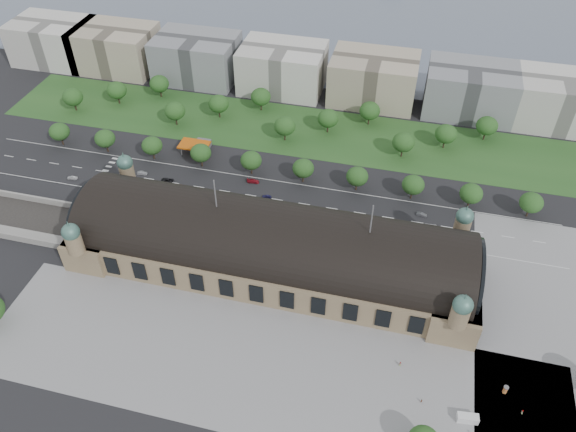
% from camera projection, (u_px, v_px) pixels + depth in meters
% --- Properties ---
extents(ground, '(900.00, 900.00, 0.00)m').
position_uv_depth(ground, '(272.00, 265.00, 213.75)').
color(ground, black).
rests_on(ground, ground).
extents(station, '(150.00, 48.40, 44.30)m').
position_uv_depth(station, '(271.00, 246.00, 206.88)').
color(station, '#8A7756').
rests_on(station, ground).
extents(track_cutting, '(70.00, 24.00, 3.10)m').
position_uv_depth(track_cutting, '(14.00, 221.00, 231.51)').
color(track_cutting, black).
rests_on(track_cutting, ground).
extents(plaza_south, '(190.00, 48.00, 0.12)m').
position_uv_depth(plaza_south, '(266.00, 368.00, 180.19)').
color(plaza_south, gray).
rests_on(plaza_south, ground).
extents(plaza_east, '(56.00, 100.00, 0.12)m').
position_uv_depth(plaza_east, '(557.00, 318.00, 195.20)').
color(plaza_east, gray).
rests_on(plaza_east, ground).
extents(road_slab, '(260.00, 26.00, 0.10)m').
position_uv_depth(road_slab, '(251.00, 195.00, 244.78)').
color(road_slab, black).
rests_on(road_slab, ground).
extents(grass_belt, '(300.00, 45.00, 0.10)m').
position_uv_depth(grass_belt, '(292.00, 129.00, 283.58)').
color(grass_belt, '#255020').
rests_on(grass_belt, ground).
extents(petrol_station, '(14.00, 13.00, 5.05)m').
position_uv_depth(petrol_station, '(199.00, 144.00, 268.61)').
color(petrol_station, '#C4530B').
rests_on(petrol_station, ground).
extents(office_0, '(45.00, 32.00, 24.00)m').
position_uv_depth(office_0, '(54.00, 41.00, 332.36)').
color(office_0, silver).
rests_on(office_0, ground).
extents(office_1, '(45.00, 32.00, 24.00)m').
position_uv_depth(office_1, '(116.00, 48.00, 325.15)').
color(office_1, '#B0A28A').
rests_on(office_1, ground).
extents(office_2, '(45.00, 32.00, 24.00)m').
position_uv_depth(office_2, '(197.00, 58.00, 316.14)').
color(office_2, gray).
rests_on(office_2, ground).
extents(office_3, '(45.00, 32.00, 24.00)m').
position_uv_depth(office_3, '(282.00, 68.00, 307.14)').
color(office_3, silver).
rests_on(office_3, ground).
extents(office_4, '(45.00, 32.00, 24.00)m').
position_uv_depth(office_4, '(373.00, 79.00, 298.13)').
color(office_4, '#B0A28A').
rests_on(office_4, ground).
extents(office_5, '(45.00, 32.00, 24.00)m').
position_uv_depth(office_5, '(470.00, 90.00, 289.12)').
color(office_5, gray).
rests_on(office_5, ground).
extents(office_6, '(45.00, 32.00, 24.00)m').
position_uv_depth(office_6, '(562.00, 101.00, 281.02)').
color(office_6, silver).
rests_on(office_6, ground).
extents(tree_row_0, '(9.60, 9.60, 11.52)m').
position_uv_depth(tree_row_0, '(59.00, 132.00, 268.66)').
color(tree_row_0, '#2D2116').
rests_on(tree_row_0, ground).
extents(tree_row_1, '(9.60, 9.60, 11.52)m').
position_uv_depth(tree_row_1, '(105.00, 139.00, 264.34)').
color(tree_row_1, '#2D2116').
rests_on(tree_row_1, ground).
extents(tree_row_2, '(9.60, 9.60, 11.52)m').
position_uv_depth(tree_row_2, '(152.00, 146.00, 260.02)').
color(tree_row_2, '#2D2116').
rests_on(tree_row_2, ground).
extents(tree_row_3, '(9.60, 9.60, 11.52)m').
position_uv_depth(tree_row_3, '(201.00, 153.00, 255.69)').
color(tree_row_3, '#2D2116').
rests_on(tree_row_3, ground).
extents(tree_row_4, '(9.60, 9.60, 11.52)m').
position_uv_depth(tree_row_4, '(251.00, 160.00, 251.37)').
color(tree_row_4, '#2D2116').
rests_on(tree_row_4, ground).
extents(tree_row_5, '(9.60, 9.60, 11.52)m').
position_uv_depth(tree_row_5, '(303.00, 168.00, 247.05)').
color(tree_row_5, '#2D2116').
rests_on(tree_row_5, ground).
extents(tree_row_6, '(9.60, 9.60, 11.52)m').
position_uv_depth(tree_row_6, '(357.00, 176.00, 242.72)').
color(tree_row_6, '#2D2116').
rests_on(tree_row_6, ground).
extents(tree_row_7, '(9.60, 9.60, 11.52)m').
position_uv_depth(tree_row_7, '(413.00, 185.00, 238.40)').
color(tree_row_7, '#2D2116').
rests_on(tree_row_7, ground).
extents(tree_row_8, '(9.60, 9.60, 11.52)m').
position_uv_depth(tree_row_8, '(471.00, 194.00, 234.08)').
color(tree_row_8, '#2D2116').
rests_on(tree_row_8, ground).
extents(tree_row_9, '(9.60, 9.60, 11.52)m').
position_uv_depth(tree_row_9, '(531.00, 203.00, 229.75)').
color(tree_row_9, '#2D2116').
rests_on(tree_row_9, ground).
extents(tree_belt_0, '(10.40, 10.40, 12.48)m').
position_uv_depth(tree_belt_0, '(73.00, 97.00, 291.70)').
color(tree_belt_0, '#2D2116').
rests_on(tree_belt_0, ground).
extents(tree_belt_1, '(10.40, 10.40, 12.48)m').
position_uv_depth(tree_belt_1, '(117.00, 90.00, 296.94)').
color(tree_belt_1, '#2D2116').
rests_on(tree_belt_1, ground).
extents(tree_belt_2, '(10.40, 10.40, 12.48)m').
position_uv_depth(tree_belt_2, '(159.00, 84.00, 302.18)').
color(tree_belt_2, '#2D2116').
rests_on(tree_belt_2, ground).
extents(tree_belt_3, '(10.40, 10.40, 12.48)m').
position_uv_depth(tree_belt_3, '(175.00, 111.00, 281.44)').
color(tree_belt_3, '#2D2116').
rests_on(tree_belt_3, ground).
extents(tree_belt_4, '(10.40, 10.40, 12.48)m').
position_uv_depth(tree_belt_4, '(219.00, 104.00, 286.67)').
color(tree_belt_4, '#2D2116').
rests_on(tree_belt_4, ground).
extents(tree_belt_5, '(10.40, 10.40, 12.48)m').
position_uv_depth(tree_belt_5, '(261.00, 97.00, 291.91)').
color(tree_belt_5, '#2D2116').
rests_on(tree_belt_5, ground).
extents(tree_belt_6, '(10.40, 10.40, 12.48)m').
position_uv_depth(tree_belt_6, '(285.00, 126.00, 271.17)').
color(tree_belt_6, '#2D2116').
rests_on(tree_belt_6, ground).
extents(tree_belt_7, '(10.40, 10.40, 12.48)m').
position_uv_depth(tree_belt_7, '(328.00, 118.00, 276.41)').
color(tree_belt_7, '#2D2116').
rests_on(tree_belt_7, ground).
extents(tree_belt_8, '(10.40, 10.40, 12.48)m').
position_uv_depth(tree_belt_8, '(370.00, 111.00, 281.65)').
color(tree_belt_8, '#2D2116').
rests_on(tree_belt_8, ground).
extents(tree_belt_9, '(10.40, 10.40, 12.48)m').
position_uv_depth(tree_belt_9, '(403.00, 142.00, 260.90)').
color(tree_belt_9, '#2D2116').
rests_on(tree_belt_9, ground).
extents(tree_belt_10, '(10.40, 10.40, 12.48)m').
position_uv_depth(tree_belt_10, '(446.00, 134.00, 266.14)').
color(tree_belt_10, '#2D2116').
rests_on(tree_belt_10, ground).
extents(tree_belt_11, '(10.40, 10.40, 12.48)m').
position_uv_depth(tree_belt_11, '(487.00, 126.00, 271.38)').
color(tree_belt_11, '#2D2116').
rests_on(tree_belt_11, ground).
extents(traffic_car_0, '(4.78, 2.33, 1.57)m').
position_uv_depth(traffic_car_0, '(72.00, 178.00, 252.92)').
color(traffic_car_0, silver).
rests_on(traffic_car_0, ground).
extents(traffic_car_1, '(4.65, 2.15, 1.48)m').
position_uv_depth(traffic_car_1, '(142.00, 173.00, 255.42)').
color(traffic_car_1, gray).
rests_on(traffic_car_1, ground).
extents(traffic_car_2, '(5.70, 2.74, 1.57)m').
position_uv_depth(traffic_car_2, '(167.00, 180.00, 251.45)').
color(traffic_car_2, black).
rests_on(traffic_car_2, ground).
extents(traffic_car_3, '(5.68, 2.83, 1.59)m').
position_uv_depth(traffic_car_3, '(253.00, 181.00, 251.00)').
color(traffic_car_3, maroon).
rests_on(traffic_car_3, ground).
extents(traffic_car_4, '(4.10, 1.96, 1.35)m').
position_uv_depth(traffic_car_4, '(267.00, 196.00, 243.19)').
color(traffic_car_4, '#1D1B4C').
rests_on(traffic_car_4, ground).
extents(traffic_car_5, '(4.44, 1.99, 1.41)m').
position_uv_depth(traffic_car_5, '(422.00, 214.00, 234.38)').
color(traffic_car_5, '#53555A').
rests_on(traffic_car_5, ground).
extents(traffic_car_6, '(5.63, 2.84, 1.53)m').
position_uv_depth(traffic_car_6, '(430.00, 226.00, 228.92)').
color(traffic_car_6, '#BDBCBF').
rests_on(traffic_car_6, ground).
extents(parked_car_0, '(4.06, 3.02, 1.28)m').
position_uv_depth(parked_car_0, '(112.00, 192.00, 245.71)').
color(parked_car_0, black).
rests_on(parked_car_0, ground).
extents(parked_car_1, '(5.66, 4.66, 1.44)m').
position_uv_depth(parked_car_1, '(149.00, 198.00, 242.52)').
color(parked_car_1, maroon).
rests_on(parked_car_1, ground).
extents(parked_car_2, '(5.55, 4.56, 1.51)m').
position_uv_depth(parked_car_2, '(192.00, 205.00, 238.87)').
color(parked_car_2, '#1B214D').
rests_on(parked_car_2, ground).
extents(parked_car_3, '(5.15, 3.99, 1.64)m').
position_uv_depth(parked_car_3, '(187.00, 204.00, 239.22)').
color(parked_car_3, slate).
rests_on(parked_car_3, ground).
extents(parked_car_4, '(4.16, 3.64, 1.36)m').
position_uv_depth(parked_car_4, '(189.00, 205.00, 239.18)').
color(parked_car_4, white).
rests_on(parked_car_4, ground).
extents(parked_car_5, '(5.23, 4.78, 1.36)m').
position_uv_depth(parked_car_5, '(211.00, 209.00, 237.19)').
color(parked_car_5, gray).
rests_on(parked_car_5, ground).
extents(parked_car_6, '(5.68, 4.97, 1.57)m').
position_uv_depth(parked_car_6, '(246.00, 214.00, 234.51)').
color(parked_car_6, black).
rests_on(parked_car_6, ground).
extents(bus_west, '(13.55, 4.26, 3.71)m').
position_uv_depth(bus_west, '(306.00, 219.00, 230.72)').
color(bus_west, '#C23C1F').
rests_on(bus_west, ground).
extents(bus_mid, '(11.31, 3.52, 3.10)m').
position_uv_depth(bus_mid, '(290.00, 215.00, 232.90)').
color(bus_mid, silver).
rests_on(bus_mid, ground).
extents(bus_east, '(13.00, 3.32, 3.60)m').
position_uv_depth(bus_east, '(372.00, 225.00, 228.10)').
color(bus_east, beige).
rests_on(bus_east, ground).
extents(van_south, '(6.49, 3.17, 2.71)m').
position_uv_depth(van_south, '(466.00, 418.00, 166.04)').
color(van_south, silver).
rests_on(van_south, ground).
extents(advertising_column, '(1.61, 1.61, 3.05)m').
position_uv_depth(advertising_column, '(505.00, 390.00, 172.74)').
color(advertising_column, '#C43144').
rests_on(advertising_column, ground).
extents(pedestrian_0, '(1.06, 0.87, 1.89)m').
position_uv_depth(pedestrian_0, '(400.00, 364.00, 180.26)').
color(pedestrian_0, gray).
rests_on(pedestrian_0, ground).
extents(pedestrian_1, '(0.66, 0.69, 1.60)m').
position_uv_depth(pedestrian_1, '(422.00, 401.00, 170.72)').
color(pedestrian_1, gray).
rests_on(pedestrian_1, ground).
extents(pedestrian_5, '(0.51, 0.87, 1.76)m').
position_uv_depth(pedestrian_5, '(522.00, 412.00, 167.98)').
color(pedestrian_5, gray).
rests_on(pedestrian_5, ground).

